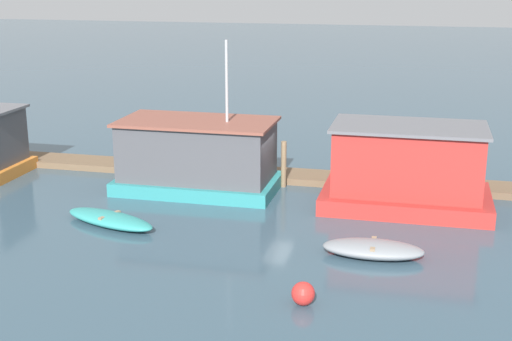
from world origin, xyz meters
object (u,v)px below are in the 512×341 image
at_px(houseboat_red, 407,169).
at_px(dinghy_teal, 110,219).
at_px(houseboat_teal, 198,157).
at_px(dinghy_grey, 373,249).
at_px(buoy_red, 303,294).
at_px(mooring_post_far_right, 284,164).

bearing_deg(houseboat_red, dinghy_teal, -155.80).
distance_m(houseboat_teal, dinghy_teal, 5.51).
xyz_separation_m(houseboat_teal, dinghy_grey, (7.99, -5.84, -1.22)).
distance_m(dinghy_grey, buoy_red, 4.36).
height_order(houseboat_red, mooring_post_far_right, houseboat_red).
xyz_separation_m(dinghy_grey, buoy_red, (-1.67, -4.03, 0.07)).
height_order(houseboat_red, buoy_red, houseboat_red).
height_order(houseboat_teal, houseboat_red, houseboat_teal).
bearing_deg(dinghy_grey, houseboat_teal, 143.84).
distance_m(houseboat_red, buoy_red, 10.04).
xyz_separation_m(houseboat_teal, buoy_red, (6.33, -9.87, -1.15)).
height_order(dinghy_teal, buoy_red, buoy_red).
xyz_separation_m(houseboat_red, buoy_red, (-2.52, -9.64, -1.23)).
bearing_deg(dinghy_teal, buoy_red, -30.61).
bearing_deg(dinghy_grey, dinghy_teal, 175.33).
bearing_deg(mooring_post_far_right, buoy_red, -75.91).
relative_size(houseboat_red, buoy_red, 9.74).
relative_size(houseboat_teal, houseboat_red, 1.03).
distance_m(dinghy_teal, buoy_red, 9.50).
height_order(houseboat_teal, dinghy_grey, houseboat_teal).
bearing_deg(houseboat_red, mooring_post_far_right, 163.73).
xyz_separation_m(dinghy_teal, buoy_red, (8.17, -4.84, 0.11)).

